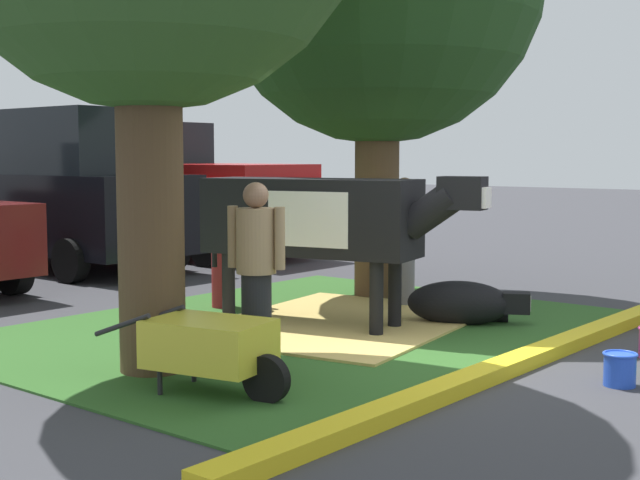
# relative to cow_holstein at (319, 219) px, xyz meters

# --- Properties ---
(ground_plane) EXTENTS (80.00, 80.00, 0.00)m
(ground_plane) POSITION_rel_cow_holstein_xyz_m (-0.55, -1.64, -1.16)
(ground_plane) COLOR #38383D
(grass_island) EXTENTS (6.44, 4.85, 0.02)m
(grass_island) POSITION_rel_cow_holstein_xyz_m (-0.19, 0.11, -1.15)
(grass_island) COLOR #2D5B23
(grass_island) RESTS_ON ground
(curb_yellow) EXTENTS (7.64, 0.24, 0.12)m
(curb_yellow) POSITION_rel_cow_holstein_xyz_m (-0.19, -2.46, -1.10)
(curb_yellow) COLOR yellow
(curb_yellow) RESTS_ON ground
(hay_bedding) EXTENTS (3.55, 2.89, 0.04)m
(hay_bedding) POSITION_rel_cow_holstein_xyz_m (0.26, -0.09, -1.13)
(hay_bedding) COLOR tan
(hay_bedding) RESTS_ON ground
(cow_holstein) EXTENTS (1.20, 3.08, 1.61)m
(cow_holstein) POSITION_rel_cow_holstein_xyz_m (0.00, 0.00, 0.00)
(cow_holstein) COLOR black
(cow_holstein) RESTS_ON ground
(calf_lying) EXTENTS (0.96, 1.29, 0.48)m
(calf_lying) POSITION_rel_cow_holstein_xyz_m (1.08, -1.09, -0.92)
(calf_lying) COLOR black
(calf_lying) RESTS_ON ground
(person_handler) EXTENTS (0.34, 0.51, 1.59)m
(person_handler) POSITION_rel_cow_holstein_xyz_m (-1.67, -0.68, -0.30)
(person_handler) COLOR black
(person_handler) RESTS_ON ground
(person_visitor_near) EXTENTS (0.52, 0.34, 1.55)m
(person_visitor_near) POSITION_rel_cow_holstein_xyz_m (0.18, 1.64, -0.33)
(person_visitor_near) COLOR maroon
(person_visitor_near) RESTS_ON ground
(person_visitor_far) EXTENTS (0.34, 0.53, 1.55)m
(person_visitor_far) POSITION_rel_cow_holstein_xyz_m (1.64, 0.04, -0.33)
(person_visitor_far) COLOR slate
(person_visitor_far) RESTS_ON ground
(wheelbarrow) EXTENTS (0.82, 1.62, 0.63)m
(wheelbarrow) POSITION_rel_cow_holstein_xyz_m (-2.56, -1.06, -0.77)
(wheelbarrow) COLOR gold
(wheelbarrow) RESTS_ON ground
(bucket_blue) EXTENTS (0.27, 0.27, 0.27)m
(bucket_blue) POSITION_rel_cow_holstein_xyz_m (-0.32, -3.34, -1.02)
(bucket_blue) COLOR blue
(bucket_blue) RESTS_ON ground
(suv_black) EXTENTS (2.14, 4.61, 2.52)m
(suv_black) POSITION_rel_cow_holstein_xyz_m (1.23, 6.33, 0.11)
(suv_black) COLOR black
(suv_black) RESTS_ON ground
(pickup_truck_black) EXTENTS (2.25, 5.41, 2.42)m
(pickup_truck_black) POSITION_rel_cow_holstein_xyz_m (3.79, 6.54, -0.04)
(pickup_truck_black) COLOR red
(pickup_truck_black) RESTS_ON ground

